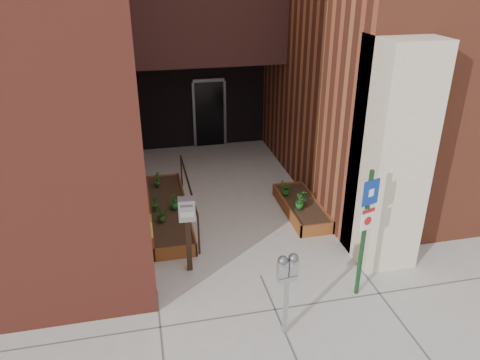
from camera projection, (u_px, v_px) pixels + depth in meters
ground at (260, 276)px, 9.08m from camera, size 80.00×80.00×0.00m
planter_left at (168, 212)px, 11.10m from camera, size 0.90×3.60×0.30m
planter_right at (301, 208)px, 11.28m from camera, size 0.80×2.20×0.30m
handrail at (188, 188)px, 10.89m from camera, size 0.04×3.34×0.90m
parking_meter at (287, 274)px, 7.21m from camera, size 0.35×0.18×1.52m
sign_post at (366, 222)px, 7.94m from camera, size 0.33×0.13×2.49m
payment_dropbox at (187, 219)px, 8.79m from camera, size 0.33×0.26×1.58m
shrub_left_a at (162, 214)px, 10.35m from camera, size 0.33×0.33×0.32m
shrub_left_b at (155, 204)px, 10.78m from camera, size 0.20×0.20×0.33m
shrub_left_c at (174, 201)px, 10.84m from camera, size 0.31×0.31×0.39m
shrub_left_d at (157, 179)px, 11.90m from camera, size 0.23×0.23×0.39m
shrub_right_a at (300, 201)px, 10.83m from camera, size 0.29×0.29×0.37m
shrub_right_b at (304, 197)px, 11.04m from camera, size 0.25×0.25×0.36m
shrub_right_c at (286, 188)px, 11.50m from camera, size 0.42×0.42×0.33m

